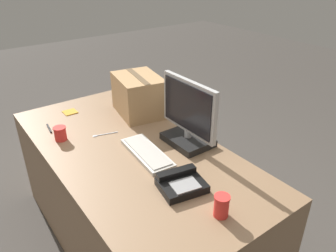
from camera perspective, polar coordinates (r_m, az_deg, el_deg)
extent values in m
plane|color=#47423D|center=(2.43, -5.42, -19.05)|extent=(12.00, 12.00, 0.00)
cube|color=#8C6B4C|center=(2.17, -5.87, -12.27)|extent=(1.80, 0.90, 0.75)
cube|color=black|center=(1.99, 3.47, -2.37)|extent=(0.28, 0.22, 0.04)
cylinder|color=#B2B2B2|center=(1.97, 3.50, -1.33)|extent=(0.04, 0.04, 0.04)
cube|color=#B2B2B2|center=(1.89, 3.65, 3.40)|extent=(0.45, 0.03, 0.32)
cube|color=black|center=(1.88, 3.25, 3.28)|extent=(0.41, 0.01, 0.28)
cube|color=beige|center=(1.88, -3.68, -4.73)|extent=(0.41, 0.18, 0.02)
cube|color=#B7B2A8|center=(1.87, -3.69, -4.37)|extent=(0.38, 0.15, 0.01)
cube|color=black|center=(1.62, 2.42, -10.27)|extent=(0.22, 0.25, 0.04)
cube|color=black|center=(1.64, 1.45, -8.12)|extent=(0.08, 0.21, 0.03)
cube|color=gray|center=(1.58, 2.97, -10.26)|extent=(0.12, 0.15, 0.01)
cylinder|color=red|center=(2.11, -18.24, -1.35)|extent=(0.07, 0.07, 0.08)
cylinder|color=red|center=(2.09, -18.41, -0.31)|extent=(0.08, 0.08, 0.01)
cylinder|color=red|center=(1.48, 9.28, -13.71)|extent=(0.07, 0.07, 0.10)
cylinder|color=red|center=(1.44, 9.44, -12.13)|extent=(0.07, 0.07, 0.01)
cube|color=silver|center=(2.12, -10.48, -1.32)|extent=(0.04, 0.13, 0.00)
ellipsoid|color=silver|center=(2.11, -12.57, -1.69)|extent=(0.03, 0.04, 0.00)
cube|color=tan|center=(2.32, -5.14, 5.40)|extent=(0.42, 0.35, 0.27)
cube|color=brown|center=(2.27, -5.29, 8.63)|extent=(0.37, 0.11, 0.00)
cylinder|color=black|center=(2.28, -19.99, -0.39)|extent=(0.13, 0.03, 0.01)
cube|color=gold|center=(2.47, -16.70, 2.34)|extent=(0.09, 0.09, 0.01)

